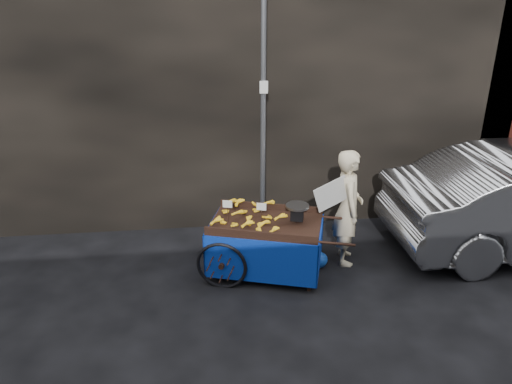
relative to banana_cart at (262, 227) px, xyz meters
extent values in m
plane|color=black|center=(-0.15, -0.14, -0.70)|extent=(80.00, 80.00, 0.00)
cube|color=black|center=(-1.15, 2.46, 1.80)|extent=(11.00, 2.00, 5.00)
cylinder|color=slate|center=(0.15, 1.16, 1.30)|extent=(0.08, 0.08, 4.00)
cube|color=white|center=(0.15, 1.11, 1.70)|extent=(0.12, 0.02, 0.18)
cube|color=black|center=(0.05, -0.01, 0.05)|extent=(1.70, 1.33, 0.06)
cube|color=black|center=(0.17, 0.40, 0.12)|extent=(1.44, 0.47, 0.09)
cube|color=black|center=(-0.08, -0.43, 0.12)|extent=(1.44, 0.47, 0.09)
cube|color=black|center=(0.56, -0.56, -0.32)|extent=(0.06, 0.06, 0.75)
cube|color=black|center=(0.78, 0.15, -0.32)|extent=(0.06, 0.06, 0.75)
cylinder|color=black|center=(0.88, -0.66, 0.05)|extent=(0.46, 0.17, 0.04)
cylinder|color=black|center=(1.09, 0.06, 0.05)|extent=(0.46, 0.17, 0.04)
torus|color=black|center=(-0.59, -0.35, -0.37)|extent=(0.68, 0.25, 0.70)
torus|color=black|center=(-0.30, 0.62, -0.37)|extent=(0.68, 0.25, 0.70)
cylinder|color=black|center=(-0.45, 0.13, -0.37)|extent=(0.35, 1.01, 0.05)
cube|color=#082597|center=(-0.09, -0.47, -0.27)|extent=(1.47, 0.46, 0.63)
cube|color=#082597|center=(0.18, 0.44, -0.27)|extent=(1.47, 0.46, 0.63)
cube|color=#082597|center=(-0.68, 0.20, -0.27)|extent=(0.30, 0.93, 0.63)
cube|color=#082597|center=(0.77, -0.23, -0.27)|extent=(0.30, 0.93, 0.63)
cube|color=black|center=(0.46, -0.09, 0.21)|extent=(0.20, 0.17, 0.15)
cylinder|color=silver|center=(0.46, -0.09, 0.34)|extent=(0.40, 0.40, 0.03)
cube|color=white|center=(-0.47, 0.04, 0.36)|extent=(0.13, 0.05, 0.10)
cube|color=white|center=(-0.03, -0.10, 0.36)|extent=(0.13, 0.05, 0.10)
imported|color=beige|center=(1.25, 0.16, 0.16)|extent=(0.49, 0.67, 1.71)
cube|color=silver|center=(0.95, -0.01, 0.46)|extent=(0.57, 0.18, 0.50)
ellipsoid|color=#184BB5|center=(0.81, -0.01, -0.57)|extent=(0.27, 0.22, 0.25)
camera|label=1|loc=(-0.77, -6.08, 3.16)|focal=35.00mm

